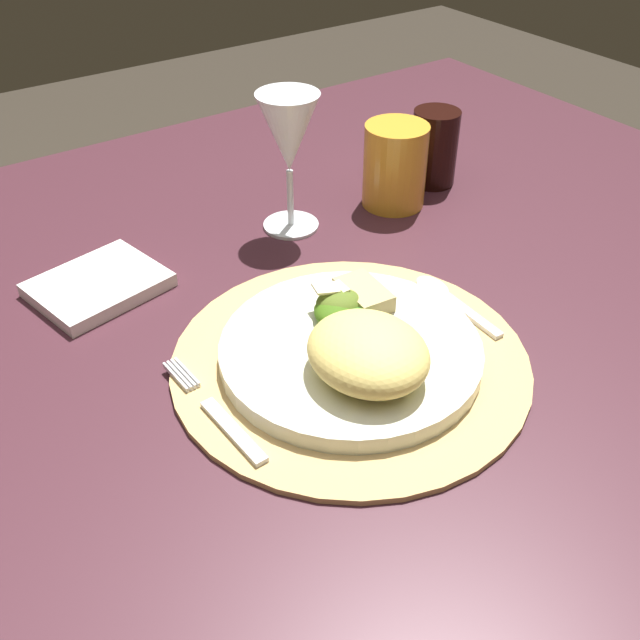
{
  "coord_description": "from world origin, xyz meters",
  "views": [
    {
      "loc": [
        -0.34,
        -0.5,
        1.18
      ],
      "look_at": [
        -0.02,
        -0.03,
        0.75
      ],
      "focal_mm": 41.22,
      "sensor_mm": 36.0,
      "label": 1
    }
  ],
  "objects_px": {
    "wine_glass": "(289,137)",
    "dining_table": "(317,417)",
    "dinner_plate": "(350,351)",
    "dark_tumbler": "(434,148)",
    "amber_tumbler": "(395,166)",
    "fork": "(217,414)",
    "spoon": "(444,295)",
    "napkin": "(98,285)"
  },
  "relations": [
    {
      "from": "dining_table",
      "to": "dark_tumbler",
      "type": "height_order",
      "value": "dark_tumbler"
    },
    {
      "from": "fork",
      "to": "amber_tumbler",
      "type": "height_order",
      "value": "amber_tumbler"
    },
    {
      "from": "wine_glass",
      "to": "amber_tumbler",
      "type": "height_order",
      "value": "wine_glass"
    },
    {
      "from": "dinner_plate",
      "to": "spoon",
      "type": "bearing_deg",
      "value": 9.64
    },
    {
      "from": "spoon",
      "to": "wine_glass",
      "type": "distance_m",
      "value": 0.25
    },
    {
      "from": "fork",
      "to": "amber_tumbler",
      "type": "bearing_deg",
      "value": 30.52
    },
    {
      "from": "dining_table",
      "to": "napkin",
      "type": "distance_m",
      "value": 0.29
    },
    {
      "from": "dining_table",
      "to": "amber_tumbler",
      "type": "xyz_separation_m",
      "value": [
        0.22,
        0.14,
        0.2
      ]
    },
    {
      "from": "spoon",
      "to": "dinner_plate",
      "type": "bearing_deg",
      "value": -170.36
    },
    {
      "from": "fork",
      "to": "spoon",
      "type": "bearing_deg",
      "value": 4.2
    },
    {
      "from": "dinner_plate",
      "to": "wine_glass",
      "type": "height_order",
      "value": "wine_glass"
    },
    {
      "from": "amber_tumbler",
      "to": "dark_tumbler",
      "type": "bearing_deg",
      "value": 12.02
    },
    {
      "from": "dining_table",
      "to": "spoon",
      "type": "xyz_separation_m",
      "value": [
        0.12,
        -0.06,
        0.16
      ]
    },
    {
      "from": "fork",
      "to": "wine_glass",
      "type": "distance_m",
      "value": 0.36
    },
    {
      "from": "napkin",
      "to": "spoon",
      "type": "bearing_deg",
      "value": -37.87
    },
    {
      "from": "spoon",
      "to": "napkin",
      "type": "relative_size",
      "value": 0.96
    },
    {
      "from": "napkin",
      "to": "amber_tumbler",
      "type": "relative_size",
      "value": 1.24
    },
    {
      "from": "dark_tumbler",
      "to": "dining_table",
      "type": "bearing_deg",
      "value": -152.13
    },
    {
      "from": "wine_glass",
      "to": "amber_tumbler",
      "type": "distance_m",
      "value": 0.16
    },
    {
      "from": "dinner_plate",
      "to": "amber_tumbler",
      "type": "distance_m",
      "value": 0.33
    },
    {
      "from": "fork",
      "to": "spoon",
      "type": "relative_size",
      "value": 1.25
    },
    {
      "from": "spoon",
      "to": "napkin",
      "type": "xyz_separation_m",
      "value": [
        -0.29,
        0.23,
        -0.0
      ]
    },
    {
      "from": "fork",
      "to": "spoon",
      "type": "xyz_separation_m",
      "value": [
        0.28,
        0.02,
        0.0
      ]
    },
    {
      "from": "dinner_plate",
      "to": "dark_tumbler",
      "type": "bearing_deg",
      "value": 37.35
    },
    {
      "from": "dinner_plate",
      "to": "fork",
      "type": "xyz_separation_m",
      "value": [
        -0.14,
        0.0,
        -0.01
      ]
    },
    {
      "from": "dark_tumbler",
      "to": "wine_glass",
      "type": "bearing_deg",
      "value": 178.22
    },
    {
      "from": "dinner_plate",
      "to": "napkin",
      "type": "distance_m",
      "value": 0.29
    },
    {
      "from": "dinner_plate",
      "to": "wine_glass",
      "type": "xyz_separation_m",
      "value": [
        0.09,
        0.25,
        0.1
      ]
    },
    {
      "from": "napkin",
      "to": "dark_tumbler",
      "type": "relative_size",
      "value": 1.3
    },
    {
      "from": "dinner_plate",
      "to": "wine_glass",
      "type": "relative_size",
      "value": 1.48
    },
    {
      "from": "dining_table",
      "to": "fork",
      "type": "height_order",
      "value": "fork"
    },
    {
      "from": "fork",
      "to": "dining_table",
      "type": "bearing_deg",
      "value": 27.04
    },
    {
      "from": "dining_table",
      "to": "dark_tumbler",
      "type": "bearing_deg",
      "value": 27.87
    },
    {
      "from": "dinner_plate",
      "to": "amber_tumbler",
      "type": "height_order",
      "value": "amber_tumbler"
    },
    {
      "from": "dining_table",
      "to": "amber_tumbler",
      "type": "bearing_deg",
      "value": 32.93
    },
    {
      "from": "dinner_plate",
      "to": "amber_tumbler",
      "type": "relative_size",
      "value": 2.34
    },
    {
      "from": "fork",
      "to": "amber_tumbler",
      "type": "xyz_separation_m",
      "value": [
        0.38,
        0.22,
        0.04
      ]
    },
    {
      "from": "dining_table",
      "to": "spoon",
      "type": "distance_m",
      "value": 0.21
    },
    {
      "from": "dining_table",
      "to": "amber_tumbler",
      "type": "distance_m",
      "value": 0.33
    },
    {
      "from": "napkin",
      "to": "wine_glass",
      "type": "distance_m",
      "value": 0.27
    },
    {
      "from": "wine_glass",
      "to": "amber_tumbler",
      "type": "relative_size",
      "value": 1.59
    },
    {
      "from": "wine_glass",
      "to": "dining_table",
      "type": "bearing_deg",
      "value": -114.7
    }
  ]
}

